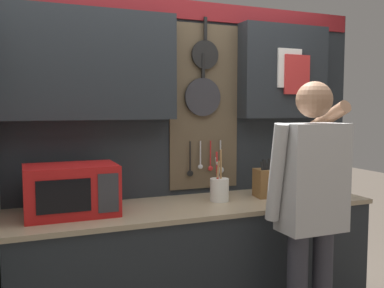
# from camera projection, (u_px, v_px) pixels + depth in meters

# --- Properties ---
(base_cabinet_counter) EXTENTS (2.37, 0.65, 0.93)m
(base_cabinet_counter) POSITION_uv_depth(u_px,v_px,m) (196.00, 273.00, 2.84)
(base_cabinet_counter) COLOR #23282D
(base_cabinet_counter) RESTS_ON ground_plane
(back_wall_unit) EXTENTS (2.94, 0.23, 2.30)m
(back_wall_unit) POSITION_uv_depth(u_px,v_px,m) (178.00, 122.00, 3.02)
(back_wall_unit) COLOR #23282D
(back_wall_unit) RESTS_ON ground_plane
(microwave) EXTENTS (0.53, 0.35, 0.30)m
(microwave) POSITION_uv_depth(u_px,v_px,m) (71.00, 190.00, 2.51)
(microwave) COLOR red
(microwave) RESTS_ON base_cabinet_counter
(knife_block) EXTENTS (0.13, 0.16, 0.28)m
(knife_block) POSITION_uv_depth(u_px,v_px,m) (264.00, 183.00, 3.00)
(knife_block) COLOR brown
(knife_block) RESTS_ON base_cabinet_counter
(utensil_crock) EXTENTS (0.13, 0.13, 0.35)m
(utensil_crock) POSITION_uv_depth(u_px,v_px,m) (219.00, 188.00, 2.88)
(utensil_crock) COLOR white
(utensil_crock) RESTS_ON base_cabinet_counter
(person) EXTENTS (0.54, 0.63, 1.71)m
(person) POSITION_uv_depth(u_px,v_px,m) (311.00, 200.00, 2.50)
(person) COLOR #383842
(person) RESTS_ON ground_plane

